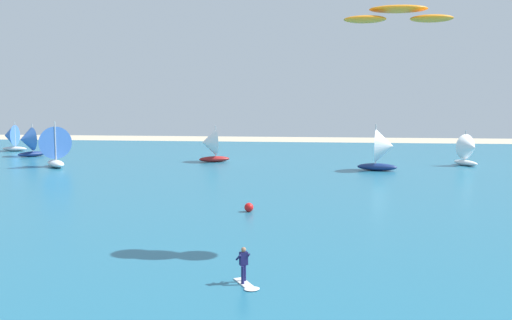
% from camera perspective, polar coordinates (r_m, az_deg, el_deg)
% --- Properties ---
extents(ocean, '(160.00, 90.00, 0.10)m').
position_cam_1_polar(ocean, '(61.29, 3.71, -1.55)').
color(ocean, '#236B89').
rests_on(ocean, ground).
extents(kitesurfer, '(1.47, 1.97, 1.67)m').
position_cam_1_polar(kitesurfer, '(25.80, -1.09, -11.16)').
color(kitesurfer, white).
rests_on(kitesurfer, ocean).
extents(kite, '(5.80, 1.96, 0.88)m').
position_cam_1_polar(kite, '(32.06, 14.14, 13.99)').
color(kite, orange).
extents(sailboat_far_right, '(3.91, 3.32, 4.56)m').
position_cam_1_polar(sailboat_far_right, '(95.82, -23.49, 2.07)').
color(sailboat_far_right, silver).
rests_on(sailboat_far_right, ocean).
extents(sailboat_near_shore, '(4.72, 4.92, 5.49)m').
position_cam_1_polar(sailboat_near_shore, '(72.44, -19.71, 1.35)').
color(sailboat_near_shore, white).
rests_on(sailboat_near_shore, ocean).
extents(sailboat_trailing, '(3.53, 3.89, 4.33)m').
position_cam_1_polar(sailboat_trailing, '(73.55, 20.70, 0.96)').
color(sailboat_trailing, white).
rests_on(sailboat_trailing, ocean).
extents(sailboat_center_horizon, '(4.03, 4.15, 4.64)m').
position_cam_1_polar(sailboat_center_horizon, '(85.67, -22.05, 1.71)').
color(sailboat_center_horizon, navy).
rests_on(sailboat_center_horizon, ocean).
extents(sailboat_leading, '(4.67, 4.04, 5.31)m').
position_cam_1_polar(sailboat_leading, '(65.91, 12.69, 1.03)').
color(sailboat_leading, navy).
rests_on(sailboat_leading, ocean).
extents(sailboat_mid_left, '(4.23, 3.78, 4.76)m').
position_cam_1_polar(sailboat_mid_left, '(73.24, -4.67, 1.49)').
color(sailboat_mid_left, maroon).
rests_on(sailboat_mid_left, ocean).
extents(marker_buoy, '(0.67, 0.67, 0.67)m').
position_cam_1_polar(marker_buoy, '(41.58, -0.72, -4.79)').
color(marker_buoy, red).
rests_on(marker_buoy, ocean).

